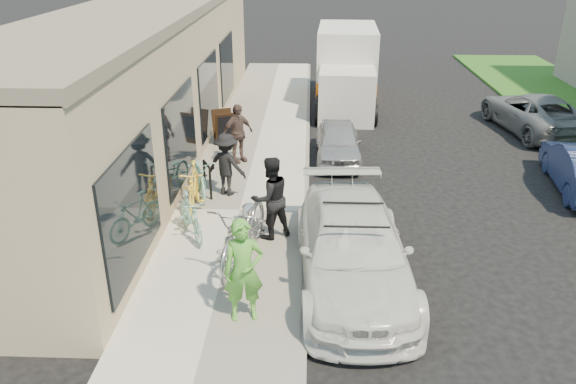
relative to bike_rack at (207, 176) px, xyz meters
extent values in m
plane|color=black|center=(2.87, -3.79, -0.66)|extent=(120.00, 120.00, 0.00)
cube|color=beige|center=(0.87, -0.79, -0.59)|extent=(3.00, 34.00, 0.15)
cube|color=gray|center=(2.42, -0.79, -0.60)|extent=(0.12, 34.00, 0.13)
cube|color=#C7A98A|center=(-2.38, 4.21, 1.34)|extent=(3.50, 20.00, 4.00)
cube|color=#776B5A|center=(-2.38, 4.21, 3.44)|extent=(3.60, 20.00, 0.25)
cube|color=black|center=(-0.61, -3.79, 0.94)|extent=(0.06, 3.00, 2.20)
cube|color=black|center=(-0.61, 0.21, 0.94)|extent=(0.06, 3.00, 2.20)
cube|color=black|center=(-0.61, 4.21, 0.94)|extent=(0.06, 3.00, 2.20)
cube|color=black|center=(-0.61, 8.21, 0.94)|extent=(0.06, 3.00, 2.20)
cylinder|color=black|center=(0.11, -0.25, -0.10)|extent=(0.06, 0.06, 0.82)
cylinder|color=black|center=(-0.11, 0.25, -0.10)|extent=(0.06, 0.06, 0.82)
cylinder|color=black|center=(0.00, 0.00, 0.31)|extent=(0.28, 0.52, 0.06)
cube|color=black|center=(-0.07, 3.69, 0.01)|extent=(0.67, 0.48, 1.02)
cube|color=black|center=(-0.21, 4.03, 0.01)|extent=(0.67, 0.48, 1.02)
cube|color=black|center=(-0.05, 3.66, 0.06)|extent=(0.52, 0.35, 0.73)
imported|color=silver|center=(3.30, -3.50, 0.05)|extent=(2.23, 5.00, 1.42)
cylinder|color=black|center=(3.30, -4.03, 0.78)|extent=(1.13, 0.04, 0.04)
cylinder|color=black|center=(3.30, -3.08, 0.78)|extent=(1.13, 0.04, 0.04)
imported|color=#9C9DA2|center=(3.31, 2.98, -0.12)|extent=(1.30, 3.17, 1.08)
cube|color=silver|center=(3.75, 6.85, 0.25)|extent=(2.00, 2.00, 1.82)
cube|color=black|center=(3.75, 6.85, 0.63)|extent=(1.77, 0.14, 0.86)
cube|color=silver|center=(3.89, 9.72, 0.82)|extent=(2.39, 4.12, 2.78)
cube|color=orange|center=(3.89, 9.72, 0.20)|extent=(2.41, 4.14, 0.53)
cylinder|color=black|center=(2.78, 6.42, -0.28)|extent=(0.28, 0.78, 0.77)
cylinder|color=black|center=(4.69, 6.33, -0.28)|extent=(0.28, 0.78, 0.77)
cylinder|color=black|center=(2.83, 7.47, -0.28)|extent=(0.28, 0.78, 0.77)
cylinder|color=black|center=(4.74, 7.38, -0.28)|extent=(0.28, 0.78, 0.77)
cylinder|color=black|center=(3.00, 11.11, -0.28)|extent=(0.28, 0.78, 0.77)
cylinder|color=black|center=(4.91, 11.02, -0.28)|extent=(0.28, 0.78, 0.77)
imported|color=slate|center=(9.97, 5.99, -0.02)|extent=(2.80, 4.86, 1.28)
imported|color=#AEAEB1|center=(1.25, -3.03, 0.17)|extent=(1.40, 2.71, 1.36)
imported|color=#52A236|center=(1.44, -4.85, 0.39)|extent=(0.73, 0.56, 1.80)
imported|color=black|center=(1.68, -2.03, 0.38)|extent=(1.09, 1.03, 1.78)
imported|color=#81C0B0|center=(0.00, -2.08, -0.05)|extent=(1.10, 1.55, 0.92)
imported|color=#81C0B0|center=(-0.20, 0.15, -0.03)|extent=(1.13, 1.93, 0.96)
imported|color=yellow|center=(-0.17, -0.83, 0.04)|extent=(0.68, 1.87, 1.10)
imported|color=black|center=(0.47, 0.09, 0.27)|extent=(1.15, 0.95, 1.56)
imported|color=#503E39|center=(0.47, 2.32, 0.32)|extent=(1.01, 0.94, 1.67)
camera|label=1|loc=(2.46, -12.51, 5.24)|focal=35.00mm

